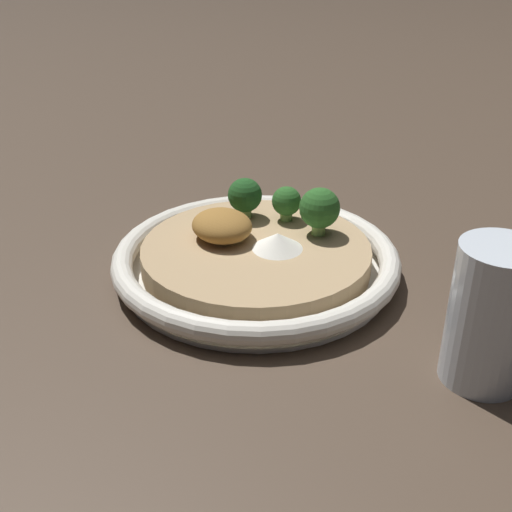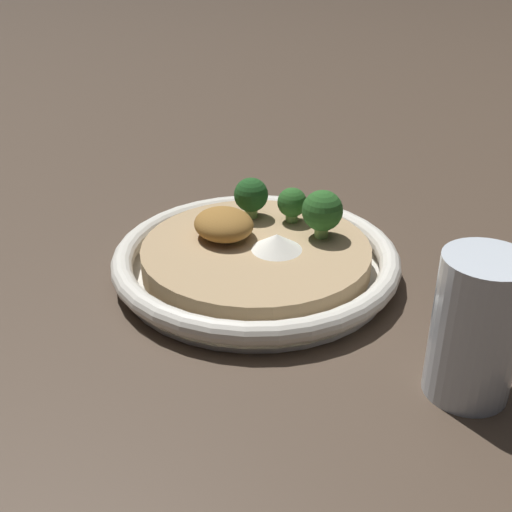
% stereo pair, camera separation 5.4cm
% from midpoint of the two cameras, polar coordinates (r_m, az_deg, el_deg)
% --- Properties ---
extents(ground_plane, '(6.00, 6.00, 0.00)m').
position_cam_midpoint_polar(ground_plane, '(0.64, 2.41, -1.74)').
color(ground_plane, '#47382B').
extents(risotto_bowl, '(0.28, 0.28, 0.03)m').
position_cam_midpoint_polar(risotto_bowl, '(0.63, 2.44, -0.35)').
color(risotto_bowl, silver).
rests_on(risotto_bowl, ground_plane).
extents(cheese_sprinkle, '(0.05, 0.05, 0.02)m').
position_cam_midpoint_polar(cheese_sprinkle, '(0.61, 4.37, 1.21)').
color(cheese_sprinkle, white).
rests_on(cheese_sprinkle, risotto_bowl).
extents(crispy_onion_garnish, '(0.06, 0.06, 0.03)m').
position_cam_midpoint_polar(crispy_onion_garnish, '(0.63, -0.46, 2.79)').
color(crispy_onion_garnish, olive).
rests_on(crispy_onion_garnish, risotto_bowl).
extents(broccoli_front_left, '(0.04, 0.04, 0.05)m').
position_cam_midpoint_polar(broccoli_front_left, '(0.63, 8.35, 3.89)').
color(broccoli_front_left, '#759E4C').
rests_on(broccoli_front_left, risotto_bowl).
extents(broccoli_front, '(0.03, 0.03, 0.04)m').
position_cam_midpoint_polar(broccoli_front, '(0.66, 5.54, 4.64)').
color(broccoli_front, '#668E47').
rests_on(broccoli_front, risotto_bowl).
extents(broccoli_right, '(0.04, 0.04, 0.04)m').
position_cam_midpoint_polar(broccoli_right, '(0.67, 1.85, 5.33)').
color(broccoli_right, '#84A856').
rests_on(broccoli_right, risotto_bowl).
extents(drinking_glass, '(0.06, 0.06, 0.11)m').
position_cam_midpoint_polar(drinking_glass, '(0.49, 21.95, -6.01)').
color(drinking_glass, silver).
rests_on(drinking_glass, ground_plane).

